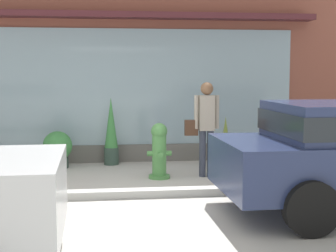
{
  "coord_description": "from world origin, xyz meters",
  "views": [
    {
      "loc": [
        -0.41,
        -7.83,
        1.89
      ],
      "look_at": [
        0.75,
        1.2,
        0.93
      ],
      "focal_mm": 54.95,
      "sensor_mm": 36.0,
      "label": 1
    }
  ],
  "objects": [
    {
      "name": "ground_plane",
      "position": [
        0.0,
        0.0,
        0.0
      ],
      "size": [
        60.0,
        60.0,
        0.0
      ],
      "primitive_type": "plane",
      "color": "#B2AFA8"
    },
    {
      "name": "curb_strip",
      "position": [
        0.0,
        -0.2,
        0.06
      ],
      "size": [
        14.0,
        0.24,
        0.12
      ],
      "primitive_type": "cube",
      "color": "#B2B2AD",
      "rests_on": "ground_plane"
    },
    {
      "name": "storefront",
      "position": [
        -0.0,
        3.19,
        2.65
      ],
      "size": [
        14.0,
        0.81,
        5.43
      ],
      "color": "brown",
      "rests_on": "ground_plane"
    },
    {
      "name": "fire_hydrant",
      "position": [
        0.58,
        1.15,
        0.5
      ],
      "size": [
        0.43,
        0.41,
        0.99
      ],
      "color": "#4C8C47",
      "rests_on": "ground_plane"
    },
    {
      "name": "pedestrian_with_handbag",
      "position": [
        1.42,
        1.2,
        0.99
      ],
      "size": [
        0.62,
        0.23,
        1.71
      ],
      "rotation": [
        0.0,
        0.0,
        3.11
      ],
      "color": "#333847",
      "rests_on": "ground_plane"
    },
    {
      "name": "potted_plant_low_front",
      "position": [
        -0.24,
        2.64,
        0.66
      ],
      "size": [
        0.3,
        0.3,
        1.38
      ],
      "color": "#33473D",
      "rests_on": "ground_plane"
    },
    {
      "name": "potted_plant_trailing_edge",
      "position": [
        2.07,
        2.33,
        0.47
      ],
      "size": [
        0.25,
        0.25,
        0.99
      ],
      "color": "#B7B2A3",
      "rests_on": "ground_plane"
    },
    {
      "name": "potted_plant_window_center",
      "position": [
        -1.3,
        2.41,
        0.39
      ],
      "size": [
        0.58,
        0.58,
        0.73
      ],
      "color": "#33473D",
      "rests_on": "ground_plane"
    },
    {
      "name": "potted_plant_window_right",
      "position": [
        4.5,
        2.61,
        0.45
      ],
      "size": [
        0.56,
        0.56,
        0.83
      ],
      "color": "#4C4C51",
      "rests_on": "ground_plane"
    }
  ]
}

